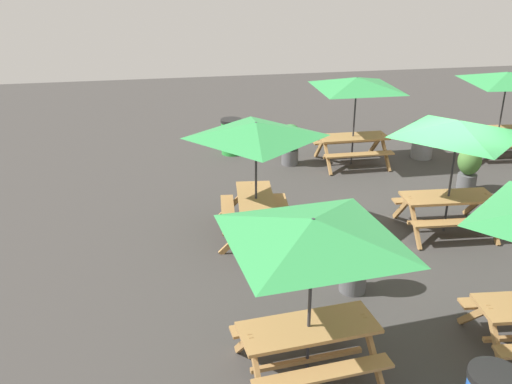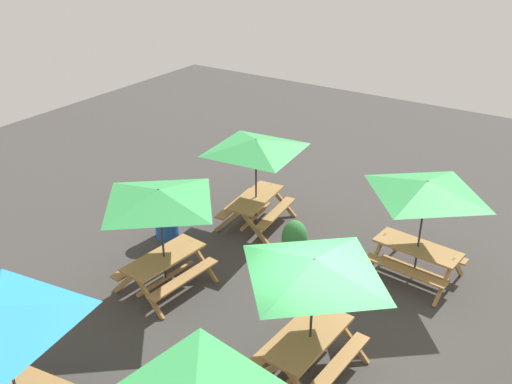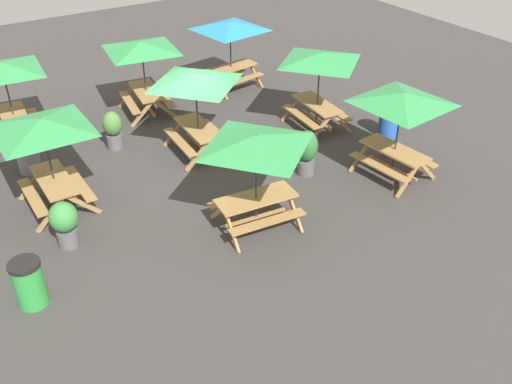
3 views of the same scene
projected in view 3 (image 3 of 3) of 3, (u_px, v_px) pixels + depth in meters
The scene contains 15 objects.
ground_plane at pixel (196, 159), 15.50m from camera, with size 31.35×31.35×0.00m, color #3D3A38.
picnic_table_0 at pixel (256, 148), 11.87m from camera, with size 2.19×2.19×2.34m.
picnic_table_1 at pixel (402, 104), 13.72m from camera, with size 2.81×2.81×2.34m.
picnic_table_2 at pixel (195, 84), 14.77m from camera, with size 2.13×2.13×2.34m.
picnic_table_3 at pixel (3, 73), 15.45m from camera, with size 2.82×2.82×2.34m.
picnic_table_4 at pixel (230, 31), 18.61m from camera, with size 2.80×2.80×2.34m.
picnic_table_5 at pixel (320, 63), 16.09m from camera, with size 2.18×2.18×2.34m.
picnic_table_6 at pixel (43, 131), 12.53m from camera, with size 2.83×2.83×2.34m.
picnic_table_7 at pixel (142, 51), 16.91m from camera, with size 2.80×2.80×2.34m.
trash_bin_gray at pixel (27, 154), 14.71m from camera, with size 0.59×0.59×0.98m.
trash_bin_green at pixel (29, 283), 10.59m from camera, with size 0.59×0.59×0.98m.
trash_bin_blue at pixel (389, 120), 16.40m from camera, with size 0.59×0.59×0.98m.
potted_plant_0 at pixel (307, 151), 14.49m from camera, with size 0.56×0.56×1.23m.
potted_plant_1 at pixel (113, 129), 15.74m from camera, with size 0.54×0.54×1.09m.
potted_plant_2 at pixel (64, 222), 12.01m from camera, with size 0.61×0.61×1.08m.
Camera 3 is at (-12.23, 5.95, 7.67)m, focal length 40.00 mm.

